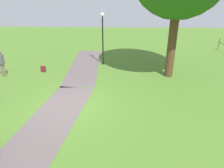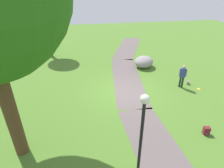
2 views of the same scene
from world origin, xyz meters
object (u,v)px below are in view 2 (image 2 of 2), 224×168
(woman_with_handbag, at_px, (183,75))
(handbag_on_grass, at_px, (188,82))
(young_tree_near_path, at_px, (45,15))
(frisbee_on_grass, at_px, (199,89))
(lamp_post, at_px, (141,135))
(lawn_boulder, at_px, (144,62))
(spare_backpack_on_lawn, at_px, (207,131))
(backpack_by_boulder, at_px, (145,62))

(woman_with_handbag, relative_size, handbag_on_grass, 4.47)
(young_tree_near_path, height_order, frisbee_on_grass, young_tree_near_path)
(young_tree_near_path, height_order, handbag_on_grass, young_tree_near_path)
(lamp_post, height_order, lawn_boulder, lamp_post)
(spare_backpack_on_lawn, bearing_deg, frisbee_on_grass, -28.54)
(handbag_on_grass, height_order, frisbee_on_grass, handbag_on_grass)
(lawn_boulder, height_order, backpack_by_boulder, lawn_boulder)
(backpack_by_boulder, distance_m, frisbee_on_grass, 5.38)
(young_tree_near_path, xyz_separation_m, backpack_by_boulder, (-3.52, -8.40, -3.67))
(lawn_boulder, height_order, handbag_on_grass, lawn_boulder)
(young_tree_near_path, xyz_separation_m, lamp_post, (-14.20, -4.41, -1.58))
(spare_backpack_on_lawn, xyz_separation_m, frisbee_on_grass, (3.96, -2.15, -0.18))
(lamp_post, distance_m, handbag_on_grass, 9.00)
(frisbee_on_grass, bearing_deg, young_tree_near_path, 51.14)
(handbag_on_grass, height_order, spare_backpack_on_lawn, spare_backpack_on_lawn)
(young_tree_near_path, relative_size, backpack_by_boulder, 13.09)
(backpack_by_boulder, bearing_deg, frisbee_on_grass, -156.94)
(lamp_post, bearing_deg, frisbee_on_grass, -46.79)
(woman_with_handbag, xyz_separation_m, backpack_by_boulder, (4.45, 1.03, -0.74))
(handbag_on_grass, relative_size, frisbee_on_grass, 1.49)
(lamp_post, xyz_separation_m, spare_backpack_on_lawn, (1.77, -3.95, -2.08))
(backpack_by_boulder, bearing_deg, young_tree_near_path, 67.29)
(young_tree_near_path, bearing_deg, backpack_by_boulder, -112.71)
(young_tree_near_path, distance_m, backpack_by_boulder, 9.82)
(young_tree_near_path, bearing_deg, spare_backpack_on_lawn, -146.09)
(handbag_on_grass, xyz_separation_m, backpack_by_boulder, (4.10, 1.76, 0.05))
(lamp_post, distance_m, frisbee_on_grass, 8.67)
(young_tree_near_path, distance_m, lawn_boulder, 9.67)
(woman_with_handbag, bearing_deg, handbag_on_grass, -64.61)
(young_tree_near_path, xyz_separation_m, handbag_on_grass, (-7.62, -10.16, -3.72))
(young_tree_near_path, relative_size, woman_with_handbag, 3.24)
(lawn_boulder, distance_m, handbag_on_grass, 4.08)
(young_tree_near_path, xyz_separation_m, spare_backpack_on_lawn, (-12.43, -8.36, -3.67))
(lamp_post, distance_m, lawn_boulder, 10.86)
(lawn_boulder, relative_size, handbag_on_grass, 6.36)
(young_tree_near_path, bearing_deg, frisbee_on_grass, -128.86)
(backpack_by_boulder, distance_m, spare_backpack_on_lawn, 8.91)
(woman_with_handbag, distance_m, backpack_by_boulder, 4.62)
(handbag_on_grass, distance_m, frisbee_on_grass, 0.93)
(handbag_on_grass, distance_m, backpack_by_boulder, 4.46)
(backpack_by_boulder, height_order, frisbee_on_grass, backpack_by_boulder)
(young_tree_near_path, relative_size, lamp_post, 1.41)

